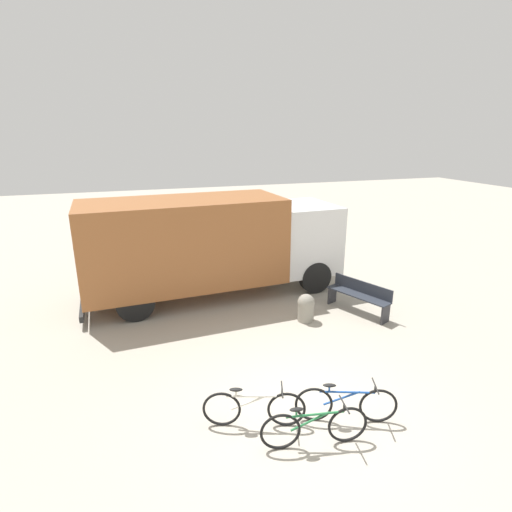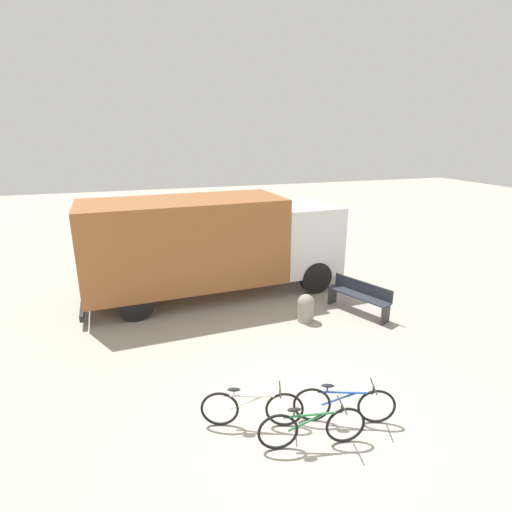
{
  "view_description": "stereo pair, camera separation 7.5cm",
  "coord_description": "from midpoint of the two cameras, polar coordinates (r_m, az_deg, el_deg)",
  "views": [
    {
      "loc": [
        -2.74,
        -5.34,
        4.74
      ],
      "look_at": [
        0.46,
        4.23,
        1.59
      ],
      "focal_mm": 28.0,
      "sensor_mm": 36.0,
      "label": 1
    },
    {
      "loc": [
        -2.67,
        -5.37,
        4.74
      ],
      "look_at": [
        0.46,
        4.23,
        1.59
      ],
      "focal_mm": 28.0,
      "sensor_mm": 36.0,
      "label": 2
    }
  ],
  "objects": [
    {
      "name": "ground_plane",
      "position": [
        7.65,
        7.34,
        -21.17
      ],
      "size": [
        60.0,
        60.0,
        0.0
      ],
      "primitive_type": "plane",
      "color": "#A8A091"
    },
    {
      "name": "delivery_truck",
      "position": [
        11.84,
        -6.14,
        2.06
      ],
      "size": [
        7.72,
        2.67,
        2.94
      ],
      "rotation": [
        0.0,
        0.0,
        0.05
      ],
      "color": "#99592D",
      "rests_on": "ground"
    },
    {
      "name": "park_bench",
      "position": [
        11.25,
        14.76,
        -5.4
      ],
      "size": [
        1.07,
        1.84,
        0.87
      ],
      "rotation": [
        0.0,
        0.0,
        1.96
      ],
      "color": "#282D38",
      "rests_on": "ground"
    },
    {
      "name": "bicycle_near",
      "position": [
        7.11,
        -0.28,
        -20.89
      ],
      "size": [
        1.65,
        0.66,
        0.73
      ],
      "rotation": [
        0.0,
        0.0,
        -0.33
      ],
      "color": "black",
      "rests_on": "ground"
    },
    {
      "name": "bicycle_middle",
      "position": [
        6.82,
        8.32,
        -23.04
      ],
      "size": [
        1.71,
        0.47,
        0.73
      ],
      "rotation": [
        0.0,
        0.0,
        -0.18
      ],
      "color": "black",
      "rests_on": "ground"
    },
    {
      "name": "bicycle_far",
      "position": [
        7.34,
        12.76,
        -19.96
      ],
      "size": [
        1.63,
        0.7,
        0.73
      ],
      "rotation": [
        0.0,
        0.0,
        -0.36
      ],
      "color": "black",
      "rests_on": "ground"
    },
    {
      "name": "bollard_near_bench",
      "position": [
        10.54,
        7.33,
        -7.27
      ],
      "size": [
        0.44,
        0.44,
        0.73
      ],
      "color": "gray",
      "rests_on": "ground"
    }
  ]
}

